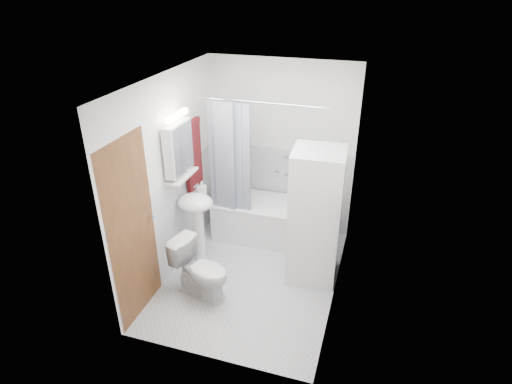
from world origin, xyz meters
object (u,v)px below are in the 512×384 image
(washer_dryer, at_px, (315,216))
(toilet, at_px, (201,270))
(sink, at_px, (196,213))
(bathtub, at_px, (266,218))

(washer_dryer, bearing_deg, toilet, -150.01)
(sink, xyz_separation_m, washer_dryer, (1.43, 0.16, 0.11))
(bathtub, xyz_separation_m, toilet, (-0.36, -1.39, 0.04))
(sink, distance_m, toilet, 0.76)
(bathtub, height_order, washer_dryer, washer_dryer)
(bathtub, distance_m, sink, 1.11)
(toilet, bearing_deg, washer_dryer, -41.47)
(bathtub, xyz_separation_m, washer_dryer, (0.76, -0.63, 0.52))
(washer_dryer, bearing_deg, bathtub, 136.51)
(toilet, bearing_deg, bathtub, -0.05)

